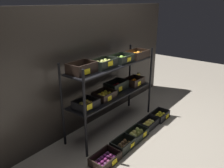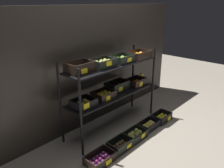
# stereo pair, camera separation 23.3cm
# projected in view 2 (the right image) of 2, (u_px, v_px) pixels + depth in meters

# --- Properties ---
(ground_plane) EXTENTS (10.00, 10.00, 0.00)m
(ground_plane) POSITION_uv_depth(u_px,v_px,m) (112.00, 126.00, 3.54)
(ground_plane) COLOR gray
(storefront_wall) EXTENTS (3.94, 0.12, 1.81)m
(storefront_wall) POSITION_uv_depth(u_px,v_px,m) (93.00, 66.00, 3.48)
(storefront_wall) COLOR #2D2823
(storefront_wall) RESTS_ON ground_plane
(display_rack) EXTENTS (1.67, 0.45, 1.16)m
(display_rack) POSITION_uv_depth(u_px,v_px,m) (113.00, 78.00, 3.27)
(display_rack) COLOR black
(display_rack) RESTS_ON ground_plane
(crate_ground_plum) EXTENTS (0.37, 0.25, 0.11)m
(crate_ground_plum) POSITION_uv_depth(u_px,v_px,m) (100.00, 159.00, 2.74)
(crate_ground_plum) COLOR black
(crate_ground_plum) RESTS_ON ground_plane
(crate_ground_kiwi) EXTENTS (0.32, 0.23, 0.13)m
(crate_ground_kiwi) POSITION_uv_depth(u_px,v_px,m) (120.00, 146.00, 2.98)
(crate_ground_kiwi) COLOR black
(crate_ground_kiwi) RESTS_ON ground_plane
(crate_ground_pear) EXTENTS (0.34, 0.24, 0.11)m
(crate_ground_pear) POSITION_uv_depth(u_px,v_px,m) (135.00, 135.00, 3.22)
(crate_ground_pear) COLOR black
(crate_ground_pear) RESTS_ON ground_plane
(crate_ground_apple_gold) EXTENTS (0.34, 0.21, 0.11)m
(crate_ground_apple_gold) POSITION_uv_depth(u_px,v_px,m) (149.00, 125.00, 3.48)
(crate_ground_apple_gold) COLOR black
(crate_ground_apple_gold) RESTS_ON ground_plane
(crate_ground_lemon) EXTENTS (0.33, 0.23, 0.12)m
(crate_ground_lemon) POSITION_uv_depth(u_px,v_px,m) (161.00, 118.00, 3.69)
(crate_ground_lemon) COLOR black
(crate_ground_lemon) RESTS_ON ground_plane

